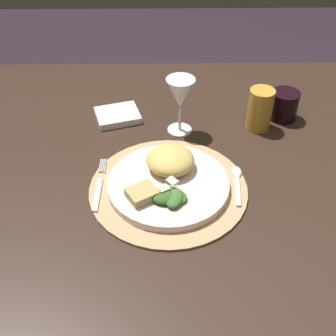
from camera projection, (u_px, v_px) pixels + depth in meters
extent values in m
plane|color=#2B1D28|center=(188.00, 320.00, 1.54)|extent=(6.00, 6.00, 0.00)
cube|color=#36251D|center=(197.00, 160.00, 1.06)|extent=(1.23, 0.97, 0.03)
cylinder|color=#36271C|center=(41.00, 169.00, 1.61)|extent=(0.07, 0.07, 0.72)
cylinder|color=#3B2720|center=(329.00, 167.00, 1.62)|extent=(0.07, 0.07, 0.72)
cylinder|color=tan|center=(168.00, 188.00, 0.96)|extent=(0.35, 0.35, 0.01)
cylinder|color=silver|center=(168.00, 185.00, 0.95)|extent=(0.27, 0.27, 0.02)
ellipsoid|color=#E9BC62|center=(170.00, 160.00, 0.97)|extent=(0.15, 0.15, 0.04)
ellipsoid|color=#30632E|center=(168.00, 193.00, 0.91)|extent=(0.05, 0.04, 0.01)
ellipsoid|color=#3B5F26|center=(164.00, 197.00, 0.90)|extent=(0.06, 0.05, 0.02)
ellipsoid|color=#3D7330|center=(175.00, 198.00, 0.90)|extent=(0.05, 0.07, 0.02)
ellipsoid|color=#3A7519|center=(177.00, 197.00, 0.90)|extent=(0.06, 0.06, 0.01)
cube|color=beige|center=(164.00, 188.00, 0.90)|extent=(0.03, 0.03, 0.01)
cube|color=beige|center=(172.00, 181.00, 0.92)|extent=(0.03, 0.03, 0.00)
cube|color=tan|center=(142.00, 194.00, 0.90)|extent=(0.08, 0.07, 0.02)
cube|color=silver|center=(98.00, 194.00, 0.94)|extent=(0.01, 0.10, 0.00)
cube|color=silver|center=(100.00, 166.00, 1.01)|extent=(0.00, 0.05, 0.00)
cube|color=silver|center=(102.00, 166.00, 1.01)|extent=(0.00, 0.05, 0.00)
cube|color=silver|center=(104.00, 166.00, 1.01)|extent=(0.00, 0.05, 0.00)
cube|color=silver|center=(105.00, 166.00, 1.01)|extent=(0.00, 0.05, 0.00)
cube|color=silver|center=(238.00, 190.00, 0.95)|extent=(0.02, 0.10, 0.00)
ellipsoid|color=silver|center=(237.00, 172.00, 1.00)|extent=(0.02, 0.04, 0.01)
cube|color=white|center=(118.00, 115.00, 1.17)|extent=(0.13, 0.12, 0.02)
cylinder|color=silver|center=(180.00, 130.00, 1.13)|extent=(0.06, 0.06, 0.00)
cylinder|color=silver|center=(180.00, 119.00, 1.11)|extent=(0.01, 0.01, 0.07)
cone|color=silver|center=(180.00, 94.00, 1.06)|extent=(0.07, 0.07, 0.08)
cylinder|color=gold|center=(260.00, 109.00, 1.11)|extent=(0.06, 0.06, 0.11)
cylinder|color=black|center=(284.00, 105.00, 1.16)|extent=(0.07, 0.07, 0.08)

